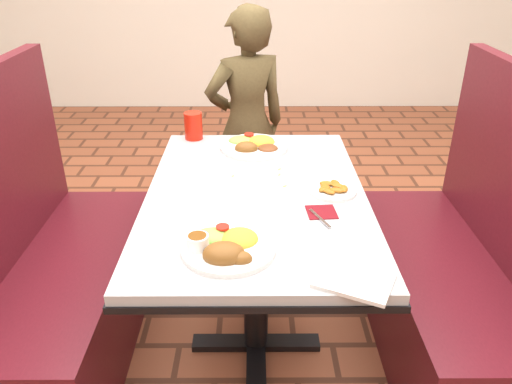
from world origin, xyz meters
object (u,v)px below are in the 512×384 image
Objects in this scene: near_dinner_plate at (226,242)px; diner_person at (247,125)px; booth_bench_right at (452,284)px; plantain_plate at (332,189)px; red_tumbler at (193,126)px; dining_table at (256,215)px; far_dinner_plate at (254,143)px; booth_bench_left at (59,285)px.

diner_person is at bearing 88.33° from near_dinner_plate.
plantain_plate is at bearing -179.99° from booth_bench_right.
near_dinner_plate is at bearing -133.42° from plantain_plate.
diner_person reaches higher than red_tumbler.
diner_person reaches higher than dining_table.
booth_bench_right is 4.03× the size of far_dinner_plate.
dining_table is at bearing -89.11° from far_dinner_plate.
booth_bench_left is 1.00× the size of booth_bench_right.
booth_bench_left reaches higher than plantain_plate.
booth_bench_left and booth_bench_right have the same top height.
booth_bench_left is at bearing 31.75° from diner_person.
red_tumbler is at bearing 152.90° from booth_bench_right.
dining_table is at bearing -62.70° from red_tumbler.
dining_table is 0.64m from red_tumbler.
booth_bench_right is 4.22× the size of near_dinner_plate.
diner_person is (0.75, 1.03, 0.32)m from booth_bench_left.
plantain_plate reaches higher than dining_table.
dining_table is at bearing 180.00° from booth_bench_right.
booth_bench_left is at bearing 151.13° from near_dinner_plate.
dining_table is 1.01× the size of booth_bench_right.
plantain_plate is at bearing 85.50° from diner_person.
dining_table is 0.42m from near_dinner_plate.
dining_table is at bearing 179.98° from plantain_plate.
far_dinner_plate is at bearing 123.65° from plantain_plate.
booth_bench_right is at bearing -28.17° from far_dinner_plate.
far_dinner_plate is at bearing 84.26° from near_dinner_plate.
near_dinner_plate is 0.97m from red_tumbler.
red_tumbler is (-0.28, 0.12, 0.03)m from far_dinner_plate.
near_dinner_plate is (0.71, -0.39, 0.45)m from booth_bench_left.
diner_person reaches higher than booth_bench_left.
red_tumbler is (-0.24, -0.47, 0.16)m from diner_person.
diner_person is 0.61m from far_dinner_plate.
booth_bench_left is at bearing 180.00° from booth_bench_right.
booth_bench_right reaches higher than red_tumbler.
diner_person is at bearing 92.67° from dining_table.
plantain_plate is (1.08, -0.00, 0.43)m from booth_bench_left.
booth_bench_right is 6.79× the size of plantain_plate.
plantain_plate is at bearing -56.35° from far_dinner_plate.
booth_bench_left reaches higher than red_tumbler.
booth_bench_left is 0.90m from red_tumbler.
booth_bench_right reaches higher than plantain_plate.
booth_bench_right is 1.37m from diner_person.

